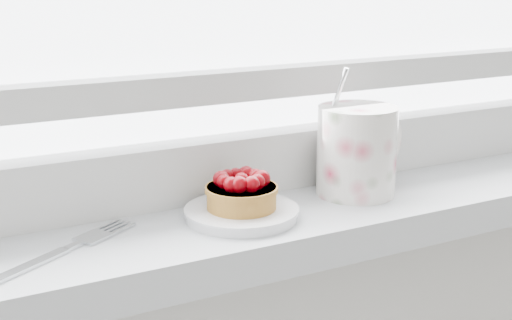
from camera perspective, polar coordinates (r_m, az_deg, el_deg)
saucer at (r=0.77m, az=-1.16°, el=-4.27°), size 0.12×0.12×0.01m
raspberry_tart at (r=0.76m, az=-1.16°, el=-2.52°), size 0.08×0.08×0.04m
floral_mug at (r=0.85m, az=8.21°, el=0.93°), size 0.14×0.12×0.15m
fork at (r=0.70m, az=-16.08°, el=-7.39°), size 0.19×0.13×0.00m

